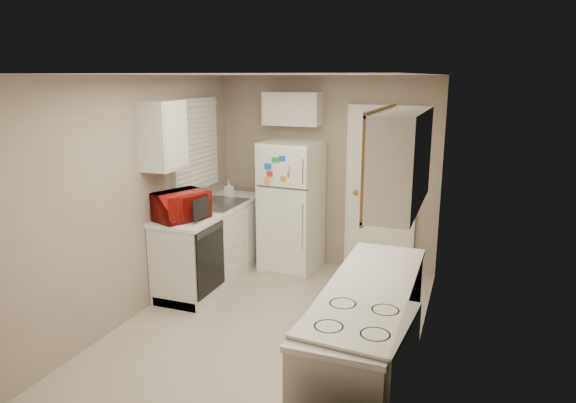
% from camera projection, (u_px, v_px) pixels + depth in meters
% --- Properties ---
extents(floor, '(3.80, 3.80, 0.00)m').
position_uv_depth(floor, '(270.00, 327.00, 5.02)').
color(floor, beige).
rests_on(floor, ground).
extents(ceiling, '(3.80, 3.80, 0.00)m').
position_uv_depth(ceiling, '(268.00, 75.00, 4.45)').
color(ceiling, white).
rests_on(ceiling, floor).
extents(wall_left, '(3.80, 3.80, 0.00)m').
position_uv_depth(wall_left, '(142.00, 196.00, 5.20)').
color(wall_left, gray).
rests_on(wall_left, floor).
extents(wall_right, '(3.80, 3.80, 0.00)m').
position_uv_depth(wall_right, '(425.00, 223.00, 4.26)').
color(wall_right, gray).
rests_on(wall_right, floor).
extents(wall_back, '(2.80, 2.80, 0.00)m').
position_uv_depth(wall_back, '(326.00, 173.00, 6.46)').
color(wall_back, gray).
rests_on(wall_back, floor).
extents(wall_front, '(2.80, 2.80, 0.00)m').
position_uv_depth(wall_front, '(146.00, 284.00, 3.00)').
color(wall_front, gray).
rests_on(wall_front, floor).
extents(left_counter, '(0.60, 1.80, 0.90)m').
position_uv_depth(left_counter, '(213.00, 244.00, 6.10)').
color(left_counter, silver).
rests_on(left_counter, floor).
extents(dishwasher, '(0.03, 0.58, 0.72)m').
position_uv_depth(dishwasher, '(210.00, 260.00, 5.45)').
color(dishwasher, black).
rests_on(dishwasher, floor).
extents(sink, '(0.54, 0.74, 0.16)m').
position_uv_depth(sink, '(218.00, 207.00, 6.14)').
color(sink, gray).
rests_on(sink, left_counter).
extents(microwave, '(0.62, 0.49, 0.36)m').
position_uv_depth(microwave, '(181.00, 206.00, 5.44)').
color(microwave, '#99130C').
rests_on(microwave, left_counter).
extents(soap_bottle, '(0.11, 0.11, 0.20)m').
position_uv_depth(soap_bottle, '(229.00, 189.00, 6.49)').
color(soap_bottle, white).
rests_on(soap_bottle, left_counter).
extents(window_blinds, '(0.10, 0.98, 1.08)m').
position_uv_depth(window_blinds, '(196.00, 145.00, 6.05)').
color(window_blinds, silver).
rests_on(window_blinds, wall_left).
extents(upper_cabinet_left, '(0.30, 0.45, 0.70)m').
position_uv_depth(upper_cabinet_left, '(163.00, 135.00, 5.21)').
color(upper_cabinet_left, silver).
rests_on(upper_cabinet_left, wall_left).
extents(refrigerator, '(0.71, 0.70, 1.62)m').
position_uv_depth(refrigerator, '(292.00, 206.00, 6.39)').
color(refrigerator, white).
rests_on(refrigerator, floor).
extents(cabinet_over_fridge, '(0.70, 0.30, 0.40)m').
position_uv_depth(cabinet_over_fridge, '(293.00, 109.00, 6.27)').
color(cabinet_over_fridge, silver).
rests_on(cabinet_over_fridge, wall_back).
extents(interior_door, '(0.86, 0.06, 2.08)m').
position_uv_depth(interior_door, '(381.00, 192.00, 6.24)').
color(interior_door, white).
rests_on(interior_door, floor).
extents(right_counter, '(0.60, 2.00, 0.90)m').
position_uv_depth(right_counter, '(366.00, 344.00, 3.81)').
color(right_counter, silver).
rests_on(right_counter, floor).
extents(stove, '(0.70, 0.83, 0.94)m').
position_uv_depth(stove, '(356.00, 383.00, 3.29)').
color(stove, white).
rests_on(stove, floor).
extents(upper_cabinet_right, '(0.30, 1.20, 0.70)m').
position_uv_depth(upper_cabinet_right, '(402.00, 159.00, 3.71)').
color(upper_cabinet_right, silver).
rests_on(upper_cabinet_right, wall_right).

